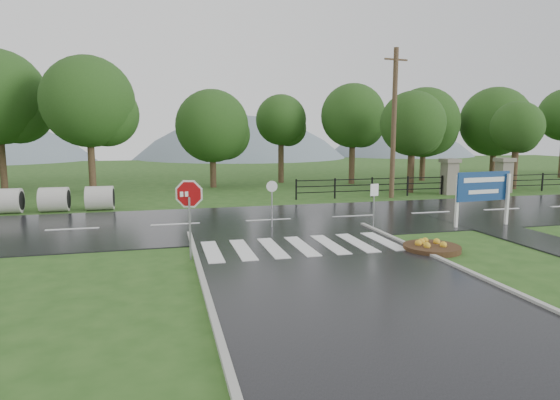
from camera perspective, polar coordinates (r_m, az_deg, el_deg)
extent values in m
plane|color=#274D19|center=(11.33, 10.15, -11.66)|extent=(120.00, 120.00, 0.00)
cube|color=black|center=(20.55, -1.40, -2.56)|extent=(90.00, 8.00, 0.04)
cube|color=black|center=(19.24, 28.69, -4.31)|extent=(2.20, 11.00, 0.04)
cube|color=silver|center=(15.23, -8.28, -6.22)|extent=(0.50, 2.80, 0.02)
cube|color=silver|center=(15.36, -4.55, -6.03)|extent=(0.50, 2.80, 0.02)
cube|color=silver|center=(15.56, -0.90, -5.83)|extent=(0.50, 2.80, 0.02)
cube|color=silver|center=(15.81, 2.65, -5.61)|extent=(0.50, 2.80, 0.02)
cube|color=silver|center=(16.12, 6.07, -5.38)|extent=(0.50, 2.80, 0.02)
cube|color=silver|center=(16.49, 9.34, -5.14)|extent=(0.50, 2.80, 0.02)
cube|color=silver|center=(16.90, 12.46, -4.89)|extent=(0.50, 2.80, 0.02)
cube|color=gray|center=(31.20, 19.93, 2.48)|extent=(0.80, 0.80, 2.00)
cube|color=#6B6659|center=(31.12, 20.03, 4.53)|extent=(1.00, 1.00, 0.24)
cube|color=gray|center=(33.60, 25.60, 2.54)|extent=(0.80, 0.80, 2.00)
cube|color=#6B6659|center=(33.53, 25.71, 4.44)|extent=(1.00, 1.00, 0.24)
cube|color=black|center=(28.65, 11.14, 1.14)|extent=(9.50, 0.05, 0.05)
cube|color=black|center=(28.61, 11.16, 1.84)|extent=(9.50, 0.05, 0.05)
cube|color=black|center=(28.58, 11.18, 2.54)|extent=(9.50, 0.05, 0.05)
cube|color=black|center=(26.95, 1.98, 1.28)|extent=(0.08, 0.08, 1.20)
cube|color=black|center=(30.96, 19.13, 1.73)|extent=(0.08, 0.08, 1.20)
cube|color=black|center=(33.96, 26.20, 1.87)|extent=(0.08, 0.08, 1.20)
sphere|color=slate|center=(80.40, -30.99, -6.14)|extent=(40.00, 40.00, 40.00)
sphere|color=slate|center=(78.61, -4.61, -7.45)|extent=(48.00, 48.00, 48.00)
sphere|color=slate|center=(86.59, 13.98, -3.27)|extent=(36.00, 36.00, 36.00)
cylinder|color=#9E9B93|center=(25.94, -30.35, -0.10)|extent=(1.30, 1.20, 1.20)
cylinder|color=#9E9B93|center=(25.43, -25.80, 0.06)|extent=(1.30, 1.20, 1.20)
cylinder|color=#9E9B93|center=(25.09, -21.11, 0.23)|extent=(1.30, 1.20, 1.20)
cube|color=#939399|center=(14.36, -10.92, -3.47)|extent=(0.06, 0.06, 1.93)
cylinder|color=white|center=(14.20, -11.04, 0.74)|extent=(1.10, 0.40, 1.16)
cylinder|color=#A30B10|center=(14.19, -11.04, 0.73)|extent=(0.96, 0.36, 1.01)
cube|color=silver|center=(20.10, 20.77, -0.21)|extent=(0.12, 0.12, 2.16)
cube|color=silver|center=(21.55, 25.97, 0.03)|extent=(0.12, 0.12, 2.16)
cube|color=navy|center=(20.73, 23.56, 1.54)|extent=(2.59, 0.31, 1.19)
cube|color=white|center=(20.68, 23.66, 2.28)|extent=(2.05, 0.20, 0.19)
cube|color=white|center=(20.73, 23.58, 0.94)|extent=(1.51, 0.15, 0.16)
cylinder|color=#332111|center=(16.15, 18.01, -5.60)|extent=(1.83, 1.83, 0.18)
cube|color=#939399|center=(19.25, 11.36, -0.89)|extent=(0.04, 0.04, 1.70)
cube|color=white|center=(19.14, 11.44, 1.22)|extent=(0.39, 0.12, 0.49)
cylinder|color=#939399|center=(18.91, -1.00, -0.74)|extent=(0.05, 0.05, 1.79)
cylinder|color=white|center=(18.78, -0.99, 1.68)|extent=(0.44, 0.13, 0.45)
cylinder|color=#473523|center=(28.47, 13.70, 8.97)|extent=(0.29, 0.29, 8.68)
cube|color=brown|center=(28.77, 13.96, 16.29)|extent=(1.54, 0.30, 0.10)
cylinder|color=#3D2B1C|center=(31.42, 15.68, 4.25)|extent=(0.48, 0.48, 3.69)
sphere|color=#1A3C12|center=(31.37, 15.86, 8.97)|extent=(4.13, 4.13, 4.13)
cylinder|color=#3D2B1C|center=(36.02, 26.68, 4.03)|extent=(0.48, 0.48, 3.55)
sphere|color=#1A3C12|center=(35.96, 26.93, 7.97)|extent=(3.46, 3.46, 3.46)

